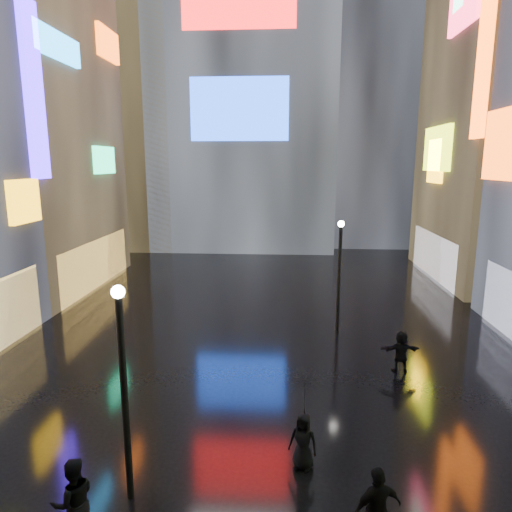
{
  "coord_description": "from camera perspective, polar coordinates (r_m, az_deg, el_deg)",
  "views": [
    {
      "loc": [
        0.89,
        -1.45,
        7.78
      ],
      "look_at": [
        0.0,
        12.0,
        5.0
      ],
      "focal_mm": 32.0,
      "sensor_mm": 36.0,
      "label": 1
    }
  ],
  "objects": [
    {
      "name": "building_left_far",
      "position": [
        32.38,
        -28.84,
        15.93
      ],
      "size": [
        10.28,
        12.0,
        22.0
      ],
      "color": "black",
      "rests_on": "ground"
    },
    {
      "name": "tower_flank_right",
      "position": [
        49.01,
        14.31,
        22.14
      ],
      "size": [
        12.0,
        12.0,
        34.0
      ],
      "primitive_type": "cube",
      "color": "black",
      "rests_on": "ground"
    },
    {
      "name": "tower_main",
      "position": [
        47.47,
        -1.21,
        27.82
      ],
      "size": [
        16.0,
        14.2,
        42.0
      ],
      "color": "black",
      "rests_on": "ground"
    },
    {
      "name": "tower_flank_left",
      "position": [
        46.23,
        -15.8,
        17.71
      ],
      "size": [
        10.0,
        10.0,
        26.0
      ],
      "primitive_type": "cube",
      "color": "black",
      "rests_on": "ground"
    },
    {
      "name": "lamp_near",
      "position": [
        10.99,
        -16.21,
        -14.94
      ],
      "size": [
        0.3,
        0.3,
        5.2
      ],
      "color": "black",
      "rests_on": "ground"
    },
    {
      "name": "pedestrian_1",
      "position": [
        11.31,
        -21.82,
        -26.55
      ],
      "size": [
        1.14,
        1.08,
        1.86
      ],
      "primitive_type": "imported",
      "rotation": [
        0.0,
        0.0,
        3.72
      ],
      "color": "black",
      "rests_on": "ground"
    },
    {
      "name": "ground",
      "position": [
        22.83,
        1.34,
        -8.28
      ],
      "size": [
        140.0,
        140.0,
        0.0
      ],
      "primitive_type": "plane",
      "color": "black",
      "rests_on": "ground"
    },
    {
      "name": "lamp_far",
      "position": [
        21.35,
        10.39,
        -1.64
      ],
      "size": [
        0.3,
        0.3,
        5.2
      ],
      "color": "black",
      "rests_on": "ground"
    },
    {
      "name": "umbrella_2",
      "position": [
        12.04,
        6.04,
        -17.11
      ],
      "size": [
        1.47,
        1.47,
        0.95
      ],
      "primitive_type": "imported",
      "rotation": [
        0.0,
        0.0,
        5.62
      ],
      "color": "black",
      "rests_on": "pedestrian_4"
    },
    {
      "name": "pedestrian_4",
      "position": [
        12.68,
        5.91,
        -22.01
      ],
      "size": [
        0.86,
        0.69,
        1.52
      ],
      "primitive_type": "imported",
      "rotation": [
        0.0,
        0.0,
        -0.32
      ],
      "color": "black",
      "rests_on": "ground"
    },
    {
      "name": "pedestrian_3",
      "position": [
        10.8,
        14.91,
        -28.23
      ],
      "size": [
        1.17,
        0.83,
        1.84
      ],
      "primitive_type": "imported",
      "rotation": [
        0.0,
        0.0,
        3.53
      ],
      "color": "black",
      "rests_on": "ground"
    },
    {
      "name": "pedestrian_5",
      "position": [
        18.33,
        17.66,
        -11.32
      ],
      "size": [
        1.51,
        0.6,
        1.59
      ],
      "primitive_type": "imported",
      "rotation": [
        0.0,
        0.0,
        3.23
      ],
      "color": "black",
      "rests_on": "ground"
    }
  ]
}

